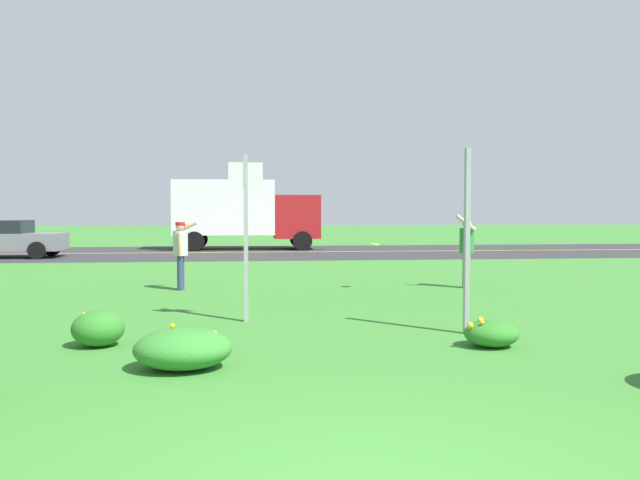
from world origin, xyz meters
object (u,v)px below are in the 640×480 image
(person_catcher_green_shirt, at_px, (467,247))
(person_thrower_red_cap_gray_shirt, at_px, (181,249))
(box_truck_red, at_px, (244,211))
(sign_post_by_roadside, at_px, (467,241))
(car_gray_center_left, at_px, (2,239))
(sign_post_near_path, at_px, (246,221))
(frisbee_lime, at_px, (375,244))

(person_catcher_green_shirt, bearing_deg, person_thrower_red_cap_gray_shirt, 177.32)
(person_thrower_red_cap_gray_shirt, xyz_separation_m, box_truck_red, (1.30, 15.21, 0.85))
(sign_post_by_roadside, height_order, person_catcher_green_shirt, sign_post_by_roadside)
(car_gray_center_left, bearing_deg, sign_post_near_path, -58.28)
(person_catcher_green_shirt, distance_m, car_gray_center_left, 18.40)
(box_truck_red, bearing_deg, sign_post_near_path, -89.31)
(sign_post_near_path, distance_m, frisbee_lime, 5.05)
(person_catcher_green_shirt, distance_m, frisbee_lime, 2.22)
(person_thrower_red_cap_gray_shirt, relative_size, box_truck_red, 0.24)
(person_catcher_green_shirt, bearing_deg, box_truck_red, 109.21)
(sign_post_near_path, height_order, sign_post_by_roadside, sign_post_by_roadside)
(car_gray_center_left, distance_m, box_truck_red, 10.24)
(sign_post_by_roadside, distance_m, box_truck_red, 21.33)
(sign_post_by_roadside, height_order, box_truck_red, box_truck_red)
(sign_post_by_roadside, bearing_deg, person_thrower_red_cap_gray_shirt, 129.63)
(person_thrower_red_cap_gray_shirt, height_order, car_gray_center_left, person_thrower_red_cap_gray_shirt)
(person_catcher_green_shirt, bearing_deg, car_gray_center_left, 142.61)
(sign_post_near_path, height_order, box_truck_red, box_truck_red)
(sign_post_by_roadside, relative_size, person_catcher_green_shirt, 1.58)
(sign_post_near_path, height_order, frisbee_lime, sign_post_near_path)
(frisbee_lime, relative_size, box_truck_red, 0.04)
(box_truck_red, bearing_deg, frisbee_lime, -78.45)
(sign_post_by_roadside, relative_size, car_gray_center_left, 0.62)
(person_catcher_green_shirt, distance_m, box_truck_red, 16.45)
(person_thrower_red_cap_gray_shirt, distance_m, frisbee_lime, 4.50)
(sign_post_near_path, distance_m, sign_post_by_roadside, 3.58)
(person_catcher_green_shirt, relative_size, box_truck_red, 0.26)
(person_catcher_green_shirt, xyz_separation_m, box_truck_red, (-5.41, 15.52, 0.83))
(person_thrower_red_cap_gray_shirt, bearing_deg, sign_post_by_roadside, -50.37)
(frisbee_lime, xyz_separation_m, car_gray_center_left, (-12.40, 11.23, -0.31))
(sign_post_by_roadside, bearing_deg, car_gray_center_left, 127.37)
(frisbee_lime, distance_m, car_gray_center_left, 16.73)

